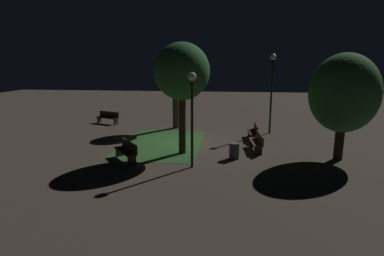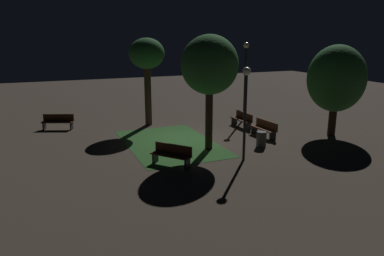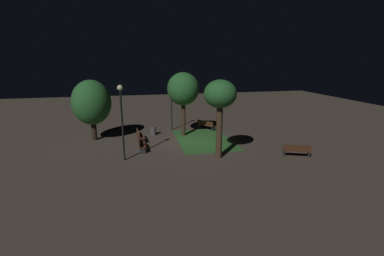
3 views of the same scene
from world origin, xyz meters
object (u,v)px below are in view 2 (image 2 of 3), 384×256
at_px(bench_path_side, 172,154).
at_px(tree_back_right, 210,66).
at_px(bench_lawn_edge, 265,128).
at_px(trash_bin, 261,139).
at_px(tree_left_canopy, 147,56).
at_px(lamp_post_path_center, 246,97).
at_px(bench_front_right, 58,121).
at_px(lamp_post_plaza_west, 245,68).
at_px(tree_right_canopy, 336,79).
at_px(bench_near_trees, 242,119).

distance_m(bench_path_side, tree_back_right, 4.51).
relative_size(bench_lawn_edge, trash_bin, 2.40).
relative_size(tree_left_canopy, lamp_post_path_center, 1.28).
distance_m(bench_front_right, lamp_post_plaza_west, 11.95).
bearing_deg(trash_bin, tree_right_canopy, -85.16).
xyz_separation_m(bench_front_right, tree_left_canopy, (-1.01, -5.22, 3.68)).
bearing_deg(bench_front_right, lamp_post_plaza_west, -99.53).
relative_size(bench_front_right, tree_left_canopy, 0.35).
relative_size(lamp_post_plaza_west, trash_bin, 6.48).
bearing_deg(bench_path_side, bench_front_right, 26.12).
bearing_deg(lamp_post_path_center, lamp_post_plaza_west, -30.52).
height_order(bench_path_side, lamp_post_path_center, lamp_post_path_center).
relative_size(bench_lawn_edge, tree_left_canopy, 0.35).
distance_m(tree_back_right, tree_right_canopy, 7.47).
bearing_deg(tree_back_right, bench_lawn_edge, -76.89).
height_order(bench_near_trees, bench_front_right, same).
distance_m(bench_near_trees, tree_right_canopy, 5.70).
bearing_deg(bench_near_trees, bench_front_right, 70.37).
bearing_deg(bench_lawn_edge, bench_near_trees, -0.00).
distance_m(bench_path_side, lamp_post_path_center, 3.97).
bearing_deg(bench_front_right, bench_near_trees, -109.63).
bearing_deg(trash_bin, bench_near_trees, -17.00).
xyz_separation_m(bench_front_right, tree_back_right, (-6.94, -6.52, 3.52)).
bearing_deg(lamp_post_path_center, tree_right_canopy, -74.59).
bearing_deg(bench_near_trees, lamp_post_plaza_west, -33.17).
height_order(bench_lawn_edge, bench_path_side, same).
bearing_deg(bench_path_side, trash_bin, -81.09).
bearing_deg(bench_front_right, tree_back_right, -136.79).
bearing_deg(tree_left_canopy, lamp_post_path_center, -165.86).
xyz_separation_m(bench_lawn_edge, tree_back_right, (-0.88, 3.77, 3.52)).
distance_m(tree_back_right, lamp_post_path_center, 2.51).
distance_m(bench_front_right, tree_back_right, 10.16).
bearing_deg(bench_path_side, tree_right_canopy, -83.08).
bearing_deg(tree_left_canopy, trash_bin, -149.58).
bearing_deg(bench_near_trees, bench_lawn_edge, 180.00).
distance_m(bench_path_side, bench_front_right, 9.34).
height_order(tree_left_canopy, lamp_post_plaza_west, tree_left_canopy).
relative_size(bench_near_trees, bench_path_side, 1.06).
relative_size(bench_near_trees, lamp_post_plaza_west, 0.36).
bearing_deg(lamp_post_plaza_west, bench_lawn_edge, 164.56).
bearing_deg(bench_lawn_edge, tree_left_canopy, 45.10).
bearing_deg(tree_left_canopy, bench_front_right, 79.06).
xyz_separation_m(bench_near_trees, tree_back_right, (-3.27, 3.77, 3.52)).
xyz_separation_m(bench_lawn_edge, lamp_post_path_center, (-2.97, 3.05, 2.34)).
bearing_deg(tree_right_canopy, tree_back_right, 88.07).
distance_m(bench_near_trees, bench_path_side, 7.78).
bearing_deg(tree_back_right, trash_bin, -104.40).
xyz_separation_m(bench_lawn_edge, bench_near_trees, (2.39, -0.00, 0.00)).
relative_size(bench_lawn_edge, bench_near_trees, 1.01).
relative_size(tree_back_right, trash_bin, 7.11).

